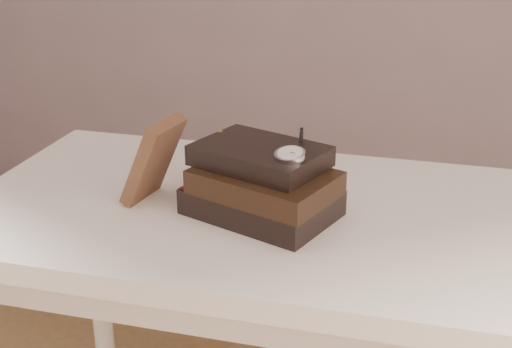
# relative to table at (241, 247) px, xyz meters

# --- Properties ---
(table) EXTENTS (1.00, 0.60, 0.75)m
(table) POSITION_rel_table_xyz_m (0.00, 0.00, 0.00)
(table) COLOR white
(table) RESTS_ON ground
(book_stack) EXTENTS (0.29, 0.25, 0.12)m
(book_stack) POSITION_rel_table_xyz_m (0.05, -0.04, 0.15)
(book_stack) COLOR black
(book_stack) RESTS_ON table
(journal) EXTENTS (0.11, 0.12, 0.16)m
(journal) POSITION_rel_table_xyz_m (-0.15, -0.03, 0.17)
(journal) COLOR #44291A
(journal) RESTS_ON table
(pocket_watch) EXTENTS (0.07, 0.16, 0.02)m
(pocket_watch) POSITION_rel_table_xyz_m (0.10, -0.07, 0.22)
(pocket_watch) COLOR silver
(pocket_watch) RESTS_ON book_stack
(eyeglasses) EXTENTS (0.14, 0.15, 0.05)m
(eyeglasses) POSITION_rel_table_xyz_m (-0.00, 0.07, 0.16)
(eyeglasses) COLOR silver
(eyeglasses) RESTS_ON book_stack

